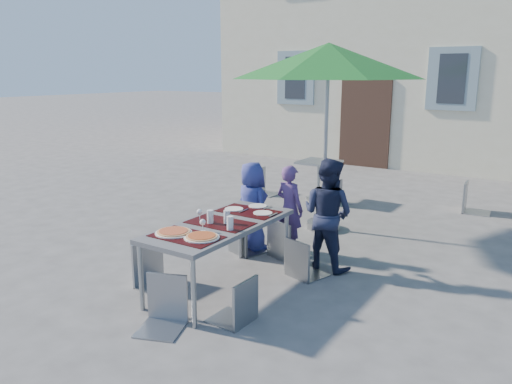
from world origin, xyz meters
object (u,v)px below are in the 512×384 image
Objects in this scene: child_0 at (252,206)px; cafe_table_0 at (319,173)px; dining_table at (220,228)px; child_2 at (328,214)px; pizza_near_right at (202,237)px; bg_chair_l_1 at (473,179)px; chair_4 at (238,274)px; chair_1 at (285,216)px; bg_chair_r_0 at (332,177)px; chair_0 at (243,217)px; chair_3 at (153,237)px; chair_5 at (162,273)px; chair_2 at (303,236)px; patio_umbrella at (328,62)px; child_1 at (290,209)px; bg_chair_l_0 at (263,166)px; pizza_near_left at (174,232)px.

cafe_table_0 is at bearing -59.87° from child_0.
cafe_table_0 is (-0.84, 4.16, -0.19)m from dining_table.
child_2 is (0.72, 1.18, -0.02)m from dining_table.
pizza_near_right is 5.57m from bg_chair_l_1.
pizza_near_right is 0.41× the size of chair_4.
chair_1 is 1.29× the size of cafe_table_0.
cafe_table_0 is 0.89× the size of bg_chair_r_0.
chair_1 reaches higher than chair_0.
chair_3 is 1.06× the size of chair_5.
patio_umbrella reaches higher than chair_2.
patio_umbrella is at bearing 94.86° from chair_1.
child_2 is (0.56, 1.70, -0.09)m from pizza_near_right.
chair_5 is 1.09× the size of bg_chair_r_0.
chair_2 is at bearing 72.01° from chair_5.
chair_5 is (0.48, -2.23, -0.06)m from child_0.
child_2 is 1.75m from chair_4.
cafe_table_0 is at bearing 92.34° from chair_3.
chair_2 is at bearing -15.07° from chair_0.
patio_umbrella reaches higher than pizza_near_right.
child_0 is at bearing -87.43° from bg_chair_r_0.
child_1 is 1.21× the size of bg_chair_l_0.
bg_chair_l_1 is (2.57, 0.67, 0.07)m from cafe_table_0.
child_1 is 2.85m from cafe_table_0.
chair_1 is at bearing -165.18° from child_0.
chair_0 is (0.00, -0.22, -0.10)m from child_0.
child_2 reaches higher than chair_4.
chair_5 is at bearing -89.19° from patio_umbrella.
chair_0 reaches higher than dining_table.
chair_1 is 1.14× the size of bg_chair_r_0.
pizza_near_left is at bearing 96.47° from child_1.
chair_3 is 1.00× the size of bg_chair_l_0.
child_1 is (0.46, 0.21, -0.01)m from child_0.
dining_table is 0.58m from pizza_near_left.
child_1 reaches higher than chair_5.
chair_5 is at bearing -91.81° from chair_1.
chair_0 is 1.01× the size of chair_4.
child_2 is 0.49× the size of patio_umbrella.
chair_4 is 1.15× the size of cafe_table_0.
pizza_near_left is 0.39× the size of chair_1.
patio_umbrella is (-0.03, 1.13, 1.90)m from child_1.
child_2 is 2.39m from patio_umbrella.
bg_chair_l_1 reaches higher than chair_5.
bg_chair_r_0 is at bearing 110.42° from patio_umbrella.
cafe_table_0 is at bearing 113.36° from chair_2.
bg_chair_l_1 is at bearing 65.28° from chair_3.
chair_0 is (-0.23, 1.58, -0.27)m from pizza_near_left.
patio_umbrella is (0.42, 1.55, 1.98)m from chair_0.
pizza_near_left is 1.77m from chair_1.
bg_chair_r_0 is at bearing 103.11° from chair_1.
bg_chair_r_0 is at bearing 97.51° from dining_table.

